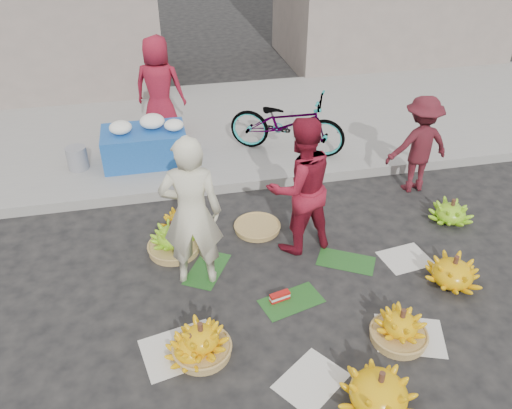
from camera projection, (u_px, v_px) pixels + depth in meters
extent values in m
plane|color=black|center=(295.00, 287.00, 5.44)|extent=(80.00, 80.00, 0.00)
cube|color=gray|center=(253.00, 181.00, 7.20)|extent=(40.00, 0.25, 0.15)
cube|color=gray|center=(229.00, 124.00, 8.92)|extent=(40.00, 4.00, 0.12)
cylinder|color=#9F7B42|center=(202.00, 350.00, 4.66)|extent=(0.54, 0.54, 0.09)
cylinder|color=#43261B|center=(200.00, 328.00, 4.50)|extent=(0.05, 0.05, 0.12)
cylinder|color=#43261B|center=(190.00, 340.00, 4.52)|extent=(0.05, 0.05, 0.12)
cylinder|color=#43261B|center=(382.00, 378.00, 4.02)|extent=(0.05, 0.05, 0.12)
cylinder|color=#9F7B42|center=(398.00, 336.00, 4.80)|extent=(0.53, 0.53, 0.09)
cylinder|color=#43261B|center=(403.00, 315.00, 4.65)|extent=(0.05, 0.05, 0.12)
cylinder|color=#43261B|center=(456.00, 261.00, 5.32)|extent=(0.05, 0.05, 0.12)
cylinder|color=#43261B|center=(453.00, 204.00, 6.35)|extent=(0.05, 0.05, 0.12)
cylinder|color=#9F7B42|center=(174.00, 248.00, 5.95)|extent=(0.60, 0.60, 0.09)
cylinder|color=#43261B|center=(172.00, 226.00, 5.78)|extent=(0.05, 0.05, 0.12)
cylinder|color=#43261B|center=(178.00, 213.00, 6.24)|extent=(0.05, 0.05, 0.12)
cylinder|color=#9F7B42|center=(257.00, 227.00, 6.32)|extent=(0.72, 0.72, 0.07)
cube|color=red|center=(280.00, 297.00, 5.24)|extent=(0.23, 0.12, 0.09)
imported|color=beige|center=(192.00, 213.00, 5.10)|extent=(0.69, 0.51, 1.74)
imported|color=maroon|center=(300.00, 187.00, 5.61)|extent=(0.92, 0.78, 1.66)
imported|color=maroon|center=(419.00, 145.00, 6.81)|extent=(0.91, 0.54, 1.38)
cube|color=#184A9D|center=(145.00, 146.00, 7.49)|extent=(1.23, 0.77, 0.51)
ellipsoid|color=white|center=(121.00, 128.00, 7.21)|extent=(0.33, 0.33, 0.18)
ellipsoid|color=white|center=(152.00, 122.00, 7.36)|extent=(0.37, 0.37, 0.20)
ellipsoid|color=white|center=(174.00, 125.00, 7.31)|extent=(0.29, 0.29, 0.16)
cylinder|color=gray|center=(77.00, 158.00, 7.34)|extent=(0.30, 0.30, 0.34)
imported|color=maroon|center=(159.00, 88.00, 7.96)|extent=(0.93, 0.75, 1.64)
imported|color=gray|center=(287.00, 123.00, 7.65)|extent=(1.42, 1.90, 0.95)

